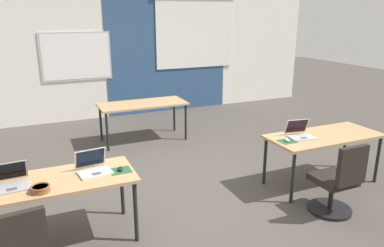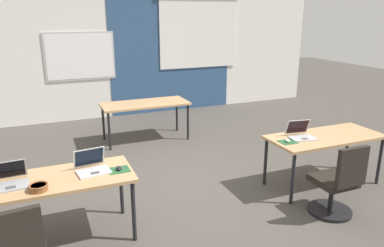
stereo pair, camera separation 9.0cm
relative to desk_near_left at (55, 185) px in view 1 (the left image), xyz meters
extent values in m
plane|color=#47423D|center=(1.75, 0.60, -0.66)|extent=(24.00, 24.00, 0.00)
cube|color=silver|center=(1.75, 4.80, 0.74)|extent=(10.00, 0.20, 2.80)
cube|color=#2D4C75|center=(2.97, 4.69, 0.74)|extent=(2.99, 0.01, 2.80)
cube|color=#B7B7BC|center=(0.86, 4.69, 0.76)|extent=(1.48, 0.02, 1.04)
cube|color=white|center=(0.86, 4.68, 0.76)|extent=(1.40, 0.02, 0.96)
cube|color=white|center=(3.67, 4.67, 1.18)|extent=(2.00, 0.02, 1.62)
cube|color=tan|center=(0.00, 0.00, 0.04)|extent=(1.60, 0.70, 0.04)
cylinder|color=black|center=(0.74, -0.30, -0.32)|extent=(0.04, 0.04, 0.68)
cylinder|color=black|center=(0.74, 0.30, -0.32)|extent=(0.04, 0.04, 0.68)
cube|color=tan|center=(3.50, 0.00, 0.04)|extent=(1.60, 0.70, 0.04)
cylinder|color=black|center=(2.76, -0.30, -0.32)|extent=(0.04, 0.04, 0.68)
cylinder|color=black|center=(4.24, -0.30, -0.32)|extent=(0.04, 0.04, 0.68)
cylinder|color=black|center=(2.76, 0.30, -0.32)|extent=(0.04, 0.04, 0.68)
cylinder|color=black|center=(4.24, 0.30, -0.32)|extent=(0.04, 0.04, 0.68)
cube|color=tan|center=(1.75, 2.80, 0.04)|extent=(1.60, 0.70, 0.04)
cylinder|color=black|center=(1.01, 2.50, -0.32)|extent=(0.04, 0.04, 0.68)
cylinder|color=black|center=(2.49, 2.50, -0.32)|extent=(0.04, 0.04, 0.68)
cylinder|color=black|center=(1.01, 3.10, -0.32)|extent=(0.04, 0.04, 0.68)
cylinder|color=black|center=(2.49, 3.10, -0.32)|extent=(0.04, 0.04, 0.68)
cube|color=#9E9EA3|center=(-0.38, -0.04, 0.07)|extent=(0.35, 0.25, 0.02)
cube|color=#4C4C4F|center=(-0.38, -0.10, 0.08)|extent=(0.09, 0.07, 0.00)
cube|color=#9E9EA3|center=(-0.39, 0.11, 0.18)|extent=(0.34, 0.11, 0.21)
cube|color=black|center=(-0.39, 0.11, 0.18)|extent=(0.30, 0.10, 0.18)
cube|color=black|center=(-0.31, -0.93, 0.03)|extent=(0.40, 0.10, 0.46)
cube|color=silver|center=(0.40, -0.01, 0.07)|extent=(0.36, 0.27, 0.02)
cube|color=#4C4C4F|center=(0.41, -0.06, 0.08)|extent=(0.10, 0.07, 0.00)
cube|color=silver|center=(0.39, 0.13, 0.18)|extent=(0.34, 0.11, 0.21)
cube|color=black|center=(0.39, 0.13, 0.18)|extent=(0.30, 0.10, 0.19)
cube|color=#23512D|center=(0.66, -0.05, 0.06)|extent=(0.22, 0.19, 0.00)
ellipsoid|color=black|center=(0.66, -0.05, 0.08)|extent=(0.07, 0.11, 0.03)
cube|color=#B7B7BC|center=(3.13, 0.02, 0.07)|extent=(0.36, 0.28, 0.02)
cube|color=#4C4C4F|center=(3.12, -0.03, 0.08)|extent=(0.10, 0.07, 0.00)
cube|color=#B7B7BC|center=(3.15, 0.17, 0.18)|extent=(0.34, 0.14, 0.21)
cube|color=black|center=(3.15, 0.17, 0.18)|extent=(0.30, 0.12, 0.18)
cube|color=#23512D|center=(2.86, -0.01, 0.06)|extent=(0.22, 0.19, 0.00)
ellipsoid|color=silver|center=(2.86, -0.01, 0.08)|extent=(0.08, 0.11, 0.03)
cylinder|color=black|center=(3.07, -0.65, -0.64)|extent=(0.52, 0.52, 0.04)
cylinder|color=black|center=(3.07, -0.65, -0.45)|extent=(0.06, 0.06, 0.34)
cube|color=black|center=(3.07, -0.65, -0.24)|extent=(0.44, 0.44, 0.08)
cube|color=black|center=(3.07, -0.90, 0.03)|extent=(0.40, 0.06, 0.46)
sphere|color=black|center=(3.07, -0.42, -0.64)|extent=(0.04, 0.04, 0.04)
sphere|color=black|center=(3.29, -0.73, -0.64)|extent=(0.04, 0.04, 0.04)
sphere|color=black|center=(2.84, -0.73, -0.64)|extent=(0.04, 0.04, 0.04)
cylinder|color=brown|center=(-0.13, -0.22, 0.09)|extent=(0.17, 0.17, 0.05)
torus|color=brown|center=(-0.13, -0.22, 0.11)|extent=(0.18, 0.18, 0.02)
cylinder|color=gold|center=(-0.13, -0.22, 0.11)|extent=(0.14, 0.14, 0.01)
camera|label=1|loc=(-0.10, -3.63, 1.67)|focal=34.40mm
camera|label=2|loc=(-0.01, -3.67, 1.67)|focal=34.40mm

